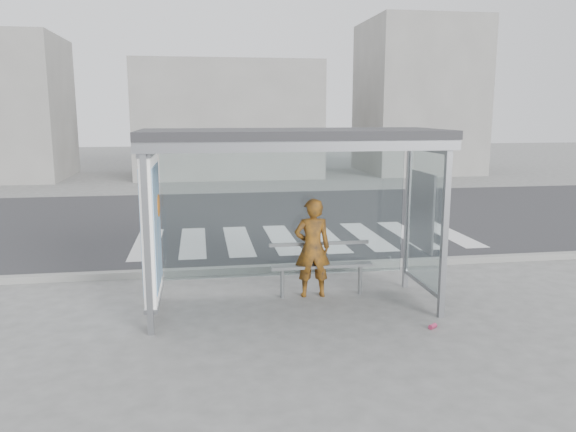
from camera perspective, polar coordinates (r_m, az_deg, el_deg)
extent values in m
plane|color=slate|center=(8.43, 0.52, -9.31)|extent=(80.00, 80.00, 0.00)
cube|color=#2E2E31|center=(15.15, -3.87, -0.33)|extent=(30.00, 10.00, 0.01)
cube|color=gray|center=(10.25, -1.29, -5.32)|extent=(30.00, 0.18, 0.12)
cube|color=silver|center=(12.70, -14.14, -2.78)|extent=(0.55, 3.00, 0.00)
cube|color=silver|center=(12.65, -9.62, -2.66)|extent=(0.55, 3.00, 0.00)
cube|color=silver|center=(12.67, -5.09, -2.52)|extent=(0.55, 3.00, 0.00)
cube|color=silver|center=(12.78, -0.61, -2.37)|extent=(0.55, 3.00, 0.00)
cube|color=silver|center=(12.96, 3.77, -2.21)|extent=(0.55, 3.00, 0.00)
cube|color=silver|center=(13.21, 8.01, -2.04)|extent=(0.55, 3.00, 0.00)
cube|color=silver|center=(13.53, 12.07, -1.87)|extent=(0.55, 3.00, 0.00)
cube|color=silver|center=(13.92, 15.91, -1.70)|extent=(0.55, 3.00, 0.00)
cube|color=gray|center=(7.33, -14.15, -2.50)|extent=(0.08, 0.08, 2.50)
cube|color=gray|center=(8.02, 15.64, -1.46)|extent=(0.08, 0.08, 2.50)
cube|color=gray|center=(8.70, -13.36, -0.43)|extent=(0.08, 0.08, 2.50)
cube|color=gray|center=(9.28, 12.07, 0.31)|extent=(0.08, 0.08, 2.50)
cube|color=#2D2D30|center=(7.93, 0.55, 8.36)|extent=(4.25, 1.65, 0.12)
cube|color=gray|center=(7.19, 1.56, 7.24)|extent=(4.25, 0.06, 0.18)
cube|color=white|center=(8.76, -0.22, 0.27)|extent=(3.80, 0.02, 2.00)
cube|color=white|center=(8.00, -13.74, -1.03)|extent=(0.15, 1.25, 2.00)
cube|color=#398BCE|center=(7.99, -13.13, -1.01)|extent=(0.01, 1.10, 1.70)
cylinder|color=orange|center=(8.19, -13.01, 1.05)|extent=(0.02, 0.32, 0.32)
cube|color=white|center=(8.63, 13.74, -0.19)|extent=(0.03, 1.25, 2.00)
cube|color=beige|center=(8.65, 13.46, 0.52)|extent=(0.03, 0.86, 1.16)
cube|color=gray|center=(25.85, -6.18, 9.73)|extent=(8.00, 5.00, 5.00)
cube|color=gray|center=(27.81, 13.04, 11.64)|extent=(5.00, 5.00, 7.00)
imported|color=#D15413|center=(8.73, 2.49, -3.25)|extent=(0.58, 0.39, 1.56)
cube|color=slate|center=(8.82, 3.45, -5.07)|extent=(1.61, 0.20, 0.04)
cylinder|color=slate|center=(8.78, -0.59, -6.87)|extent=(0.06, 0.06, 0.47)
cylinder|color=slate|center=(9.04, 7.33, -6.44)|extent=(0.06, 0.06, 0.47)
cube|color=slate|center=(8.92, 3.21, -2.81)|extent=(1.61, 0.04, 0.05)
cylinder|color=#F2477B|center=(7.90, 14.49, -10.79)|extent=(0.14, 0.12, 0.07)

